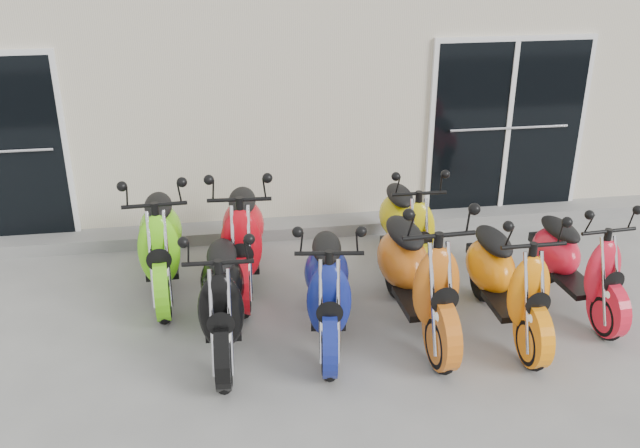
# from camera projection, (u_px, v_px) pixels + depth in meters

# --- Properties ---
(ground) EXTENTS (80.00, 80.00, 0.00)m
(ground) POSITION_uv_depth(u_px,v_px,m) (329.00, 318.00, 7.03)
(ground) COLOR gray
(ground) RESTS_ON ground
(building) EXTENTS (14.00, 6.00, 3.20)m
(building) POSITION_uv_depth(u_px,v_px,m) (275.00, 54.00, 11.06)
(building) COLOR beige
(building) RESTS_ON ground
(front_step) EXTENTS (14.00, 0.40, 0.15)m
(front_step) POSITION_uv_depth(u_px,v_px,m) (303.00, 227.00, 8.82)
(front_step) COLOR gray
(front_step) RESTS_ON ground
(door_left) EXTENTS (1.07, 0.08, 2.22)m
(door_left) POSITION_uv_depth(u_px,v_px,m) (19.00, 144.00, 8.02)
(door_left) COLOR black
(door_left) RESTS_ON front_step
(door_right) EXTENTS (2.02, 0.08, 2.22)m
(door_right) POSITION_uv_depth(u_px,v_px,m) (508.00, 122.00, 8.83)
(door_right) COLOR black
(door_right) RESTS_ON front_step
(scooter_front_black) EXTENTS (0.74, 1.85, 1.35)m
(scooter_front_black) POSITION_uv_depth(u_px,v_px,m) (222.00, 283.00, 6.29)
(scooter_front_black) COLOR black
(scooter_front_black) RESTS_ON ground
(scooter_front_blue) EXTENTS (0.90, 1.90, 1.35)m
(scooter_front_blue) POSITION_uv_depth(u_px,v_px,m) (328.00, 274.00, 6.45)
(scooter_front_blue) COLOR navy
(scooter_front_blue) RESTS_ON ground
(scooter_front_orange_a) EXTENTS (0.82, 2.04, 1.48)m
(scooter_front_orange_a) POSITION_uv_depth(u_px,v_px,m) (418.00, 260.00, 6.56)
(scooter_front_orange_a) COLOR orange
(scooter_front_orange_a) RESTS_ON ground
(scooter_front_orange_b) EXTENTS (0.67, 1.83, 1.35)m
(scooter_front_orange_b) POSITION_uv_depth(u_px,v_px,m) (509.00, 266.00, 6.58)
(scooter_front_orange_b) COLOR orange
(scooter_front_orange_b) RESTS_ON ground
(scooter_front_red) EXTENTS (0.75, 1.75, 1.26)m
(scooter_front_red) POSITION_uv_depth(u_px,v_px,m) (579.00, 251.00, 6.98)
(scooter_front_red) COLOR red
(scooter_front_red) RESTS_ON ground
(scooter_back_green) EXTENTS (0.79, 1.95, 1.42)m
(scooter_back_green) POSITION_uv_depth(u_px,v_px,m) (159.00, 228.00, 7.27)
(scooter_back_green) COLOR #6AE414
(scooter_back_green) RESTS_ON ground
(scooter_back_red) EXTENTS (0.83, 1.97, 1.43)m
(scooter_back_red) POSITION_uv_depth(u_px,v_px,m) (242.00, 223.00, 7.38)
(scooter_back_red) COLOR red
(scooter_back_red) RESTS_ON ground
(scooter_back_yellow) EXTENTS (0.69, 1.80, 1.32)m
(scooter_back_yellow) POSITION_uv_depth(u_px,v_px,m) (407.00, 214.00, 7.72)
(scooter_back_yellow) COLOR #CEBF0D
(scooter_back_yellow) RESTS_ON ground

